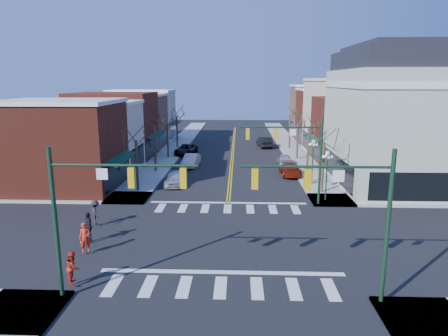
# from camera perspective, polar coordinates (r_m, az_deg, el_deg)

# --- Properties ---
(ground) EXTENTS (160.00, 160.00, 0.00)m
(ground) POSITION_cam_1_polar(r_m,az_deg,el_deg) (26.16, 0.13, -10.09)
(ground) COLOR black
(ground) RESTS_ON ground
(sidewalk_left) EXTENTS (3.50, 70.00, 0.15)m
(sidewalk_left) POSITION_cam_1_polar(r_m,az_deg,el_deg) (46.27, -9.89, -0.20)
(sidewalk_left) COLOR #9E9B93
(sidewalk_left) RESTS_ON ground
(sidewalk_right) EXTENTS (3.50, 70.00, 0.15)m
(sidewalk_right) POSITION_cam_1_polar(r_m,az_deg,el_deg) (45.95, 11.99, -0.37)
(sidewalk_right) COLOR #9E9B93
(sidewalk_right) RESTS_ON ground
(bldg_left_brick_a) EXTENTS (10.00, 8.50, 8.00)m
(bldg_left_brick_a) POSITION_cam_1_polar(r_m,az_deg,el_deg) (39.91, -22.10, 2.82)
(bldg_left_brick_a) COLOR maroon
(bldg_left_brick_a) RESTS_ON ground
(bldg_left_stucco_a) EXTENTS (10.00, 7.00, 7.50)m
(bldg_left_stucco_a) POSITION_cam_1_polar(r_m,az_deg,el_deg) (47.04, -18.27, 4.12)
(bldg_left_stucco_a) COLOR beige
(bldg_left_stucco_a) RESTS_ON ground
(bldg_left_brick_b) EXTENTS (10.00, 9.00, 8.50)m
(bldg_left_brick_b) POSITION_cam_1_polar(r_m,az_deg,el_deg) (54.49, -15.42, 5.87)
(bldg_left_brick_b) COLOR maroon
(bldg_left_brick_b) RESTS_ON ground
(bldg_left_tan) EXTENTS (10.00, 7.50, 7.80)m
(bldg_left_tan) POSITION_cam_1_polar(r_m,az_deg,el_deg) (62.40, -13.15, 6.44)
(bldg_left_tan) COLOR #8A634C
(bldg_left_tan) RESTS_ON ground
(bldg_left_stucco_b) EXTENTS (10.00, 8.00, 8.20)m
(bldg_left_stucco_b) POSITION_cam_1_polar(r_m,az_deg,el_deg) (69.86, -11.50, 7.28)
(bldg_left_stucco_b) COLOR beige
(bldg_left_stucco_b) RESTS_ON ground
(bldg_right_brick_a) EXTENTS (10.00, 8.50, 8.00)m
(bldg_right_brick_a) POSITION_cam_1_polar(r_m,az_deg,el_deg) (52.36, 18.45, 5.16)
(bldg_right_brick_a) COLOR maroon
(bldg_right_brick_a) RESTS_ON ground
(bldg_right_stucco) EXTENTS (10.00, 7.00, 10.00)m
(bldg_right_stucco) POSITION_cam_1_polar(r_m,az_deg,el_deg) (59.70, 16.46, 7.07)
(bldg_right_stucco) COLOR beige
(bldg_right_stucco) RESTS_ON ground
(bldg_right_brick_b) EXTENTS (10.00, 8.00, 8.50)m
(bldg_right_brick_b) POSITION_cam_1_polar(r_m,az_deg,el_deg) (67.04, 14.87, 7.04)
(bldg_right_brick_b) COLOR maroon
(bldg_right_brick_b) RESTS_ON ground
(bldg_right_tan) EXTENTS (10.00, 8.00, 9.00)m
(bldg_right_tan) POSITION_cam_1_polar(r_m,az_deg,el_deg) (74.82, 13.55, 7.82)
(bldg_right_tan) COLOR #8A634C
(bldg_right_tan) RESTS_ON ground
(victorian_corner) EXTENTS (12.25, 14.25, 13.30)m
(victorian_corner) POSITION_cam_1_polar(r_m,az_deg,el_deg) (41.85, 24.27, 6.71)
(victorian_corner) COLOR #ABBBA2
(victorian_corner) RESTS_ON ground
(traffic_mast_near_left) EXTENTS (6.60, 0.28, 7.20)m
(traffic_mast_near_left) POSITION_cam_1_polar(r_m,az_deg,el_deg) (18.70, -18.00, -4.67)
(traffic_mast_near_left) COLOR #14331E
(traffic_mast_near_left) RESTS_ON ground
(traffic_mast_near_right) EXTENTS (6.60, 0.28, 7.20)m
(traffic_mast_near_right) POSITION_cam_1_polar(r_m,az_deg,el_deg) (18.19, 17.09, -5.08)
(traffic_mast_near_right) COLOR #14331E
(traffic_mast_near_right) RESTS_ON ground
(traffic_mast_far_right) EXTENTS (6.60, 0.28, 7.20)m
(traffic_mast_far_right) POSITION_cam_1_polar(r_m,az_deg,el_deg) (32.34, 10.48, 2.76)
(traffic_mast_far_right) COLOR #14331E
(traffic_mast_far_right) RESTS_ON ground
(lamppost_corner) EXTENTS (0.36, 0.36, 4.33)m
(lamppost_corner) POSITION_cam_1_polar(r_m,az_deg,el_deg) (34.21, 14.50, 0.11)
(lamppost_corner) COLOR #14331E
(lamppost_corner) RESTS_ON ground
(lamppost_midblock) EXTENTS (0.36, 0.36, 4.33)m
(lamppost_midblock) POSITION_cam_1_polar(r_m,az_deg,el_deg) (40.46, 12.58, 2.06)
(lamppost_midblock) COLOR #14331E
(lamppost_midblock) RESTS_ON ground
(tree_left_a) EXTENTS (0.24, 0.24, 4.76)m
(tree_left_a) POSITION_cam_1_polar(r_m,az_deg,el_deg) (37.14, -12.32, 0.25)
(tree_left_a) COLOR #382B21
(tree_left_a) RESTS_ON ground
(tree_left_b) EXTENTS (0.24, 0.24, 5.04)m
(tree_left_b) POSITION_cam_1_polar(r_m,az_deg,el_deg) (44.77, -9.82, 2.57)
(tree_left_b) COLOR #382B21
(tree_left_b) RESTS_ON ground
(tree_left_c) EXTENTS (0.24, 0.24, 4.55)m
(tree_left_c) POSITION_cam_1_polar(r_m,az_deg,el_deg) (52.56, -8.04, 3.80)
(tree_left_c) COLOR #382B21
(tree_left_c) RESTS_ON ground
(tree_left_d) EXTENTS (0.24, 0.24, 4.90)m
(tree_left_d) POSITION_cam_1_polar(r_m,az_deg,el_deg) (60.35, -6.72, 5.10)
(tree_left_d) COLOR #382B21
(tree_left_d) RESTS_ON ground
(tree_right_a) EXTENTS (0.24, 0.24, 4.62)m
(tree_right_a) POSITION_cam_1_polar(r_m,az_deg,el_deg) (36.78, 13.94, -0.06)
(tree_right_a) COLOR #382B21
(tree_right_a) RESTS_ON ground
(tree_right_b) EXTENTS (0.24, 0.24, 5.18)m
(tree_right_b) POSITION_cam_1_polar(r_m,az_deg,el_deg) (44.44, 11.90, 2.51)
(tree_right_b) COLOR #382B21
(tree_right_b) RESTS_ON ground
(tree_right_c) EXTENTS (0.24, 0.24, 4.83)m
(tree_right_c) POSITION_cam_1_polar(r_m,az_deg,el_deg) (52.27, 10.45, 3.82)
(tree_right_c) COLOR #382B21
(tree_right_c) RESTS_ON ground
(tree_right_d) EXTENTS (0.24, 0.24, 4.97)m
(tree_right_d) POSITION_cam_1_polar(r_m,az_deg,el_deg) (60.11, 9.37, 5.03)
(tree_right_d) COLOR #382B21
(tree_right_d) RESTS_ON ground
(car_left_near) EXTENTS (1.94, 4.27, 1.42)m
(car_left_near) POSITION_cam_1_polar(r_m,az_deg,el_deg) (39.11, -7.16, -1.46)
(car_left_near) COLOR silver
(car_left_near) RESTS_ON ground
(car_left_mid) EXTENTS (1.93, 4.54, 1.45)m
(car_left_mid) POSITION_cam_1_polar(r_m,az_deg,el_deg) (47.49, -4.73, 1.07)
(car_left_mid) COLOR silver
(car_left_mid) RESTS_ON ground
(car_left_far) EXTENTS (3.02, 5.44, 1.44)m
(car_left_far) POSITION_cam_1_polar(r_m,az_deg,el_deg) (55.24, -5.44, 2.65)
(car_left_far) COLOR black
(car_left_far) RESTS_ON ground
(car_right_near) EXTENTS (2.12, 4.93, 1.41)m
(car_right_near) POSITION_cam_1_polar(r_m,az_deg,el_deg) (43.48, 9.42, -0.13)
(car_right_near) COLOR maroon
(car_right_near) RESTS_ON ground
(car_right_mid) EXTENTS (1.61, 3.98, 1.36)m
(car_right_mid) POSITION_cam_1_polar(r_m,az_deg,el_deg) (48.90, 8.62, 1.24)
(car_right_mid) COLOR silver
(car_right_mid) RESTS_ON ground
(car_right_far) EXTENTS (2.35, 5.09, 1.62)m
(car_right_far) POSITION_cam_1_polar(r_m,az_deg,el_deg) (61.56, 5.81, 3.72)
(car_right_far) COLOR black
(car_right_far) RESTS_ON ground
(pedestrian_red_a) EXTENTS (0.76, 0.63, 1.79)m
(pedestrian_red_a) POSITION_cam_1_polar(r_m,az_deg,el_deg) (24.95, -19.23, -9.37)
(pedestrian_red_a) COLOR red
(pedestrian_red_a) RESTS_ON sidewalk_left
(pedestrian_red_b) EXTENTS (0.81, 0.93, 1.64)m
(pedestrian_red_b) POSITION_cam_1_polar(r_m,az_deg,el_deg) (21.64, -20.76, -13.13)
(pedestrian_red_b) COLOR red
(pedestrian_red_b) RESTS_ON sidewalk_left
(pedestrian_dark_a) EXTENTS (0.94, 1.16, 1.85)m
(pedestrian_dark_a) POSITION_cam_1_polar(r_m,az_deg,el_deg) (26.62, -18.80, -7.89)
(pedestrian_dark_a) COLOR black
(pedestrian_dark_a) RESTS_ON sidewalk_left
(pedestrian_dark_b) EXTENTS (1.18, 1.28, 1.73)m
(pedestrian_dark_b) POSITION_cam_1_polar(r_m,az_deg,el_deg) (29.37, -17.90, -6.05)
(pedestrian_dark_b) COLOR black
(pedestrian_dark_b) RESTS_ON sidewalk_left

